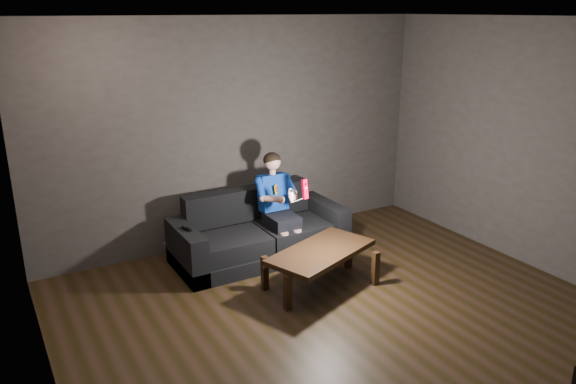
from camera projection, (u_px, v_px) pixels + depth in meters
floor at (359, 330)px, 5.07m from camera, size 5.00×5.00×0.00m
back_wall at (238, 133)px, 6.72m from camera, size 5.00×0.04×2.70m
left_wall at (41, 249)px, 3.47m from camera, size 0.04×5.00×2.70m
right_wall at (558, 152)px, 5.84m from camera, size 0.04×5.00×2.70m
ceiling at (373, 18)px, 4.23m from camera, size 5.00×5.00×0.02m
sofa at (259, 237)px, 6.50m from camera, size 1.98×0.85×0.76m
child at (277, 199)px, 6.44m from camera, size 0.48×0.59×1.17m
wii_remote_red at (305, 189)px, 6.03m from camera, size 0.05×0.08×0.22m
nunchuk_white at (291, 195)px, 5.97m from camera, size 0.07×0.10×0.17m
wii_remote_black at (187, 229)px, 5.93m from camera, size 0.07×0.15×0.03m
coffee_table at (321, 255)px, 5.75m from camera, size 1.29×0.95×0.42m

